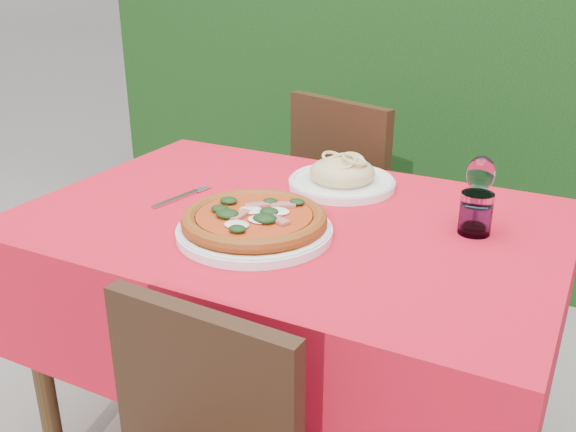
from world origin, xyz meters
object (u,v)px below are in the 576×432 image
at_px(chair_far, 355,204).
at_px(wine_glass, 480,177).
at_px(pasta_plate, 342,177).
at_px(water_glass, 476,215).
at_px(fork, 176,199).
at_px(pizza_plate, 254,223).

relative_size(chair_far, wine_glass, 5.60).
bearing_deg(pasta_plate, wine_glass, -11.93).
distance_m(water_glass, fork, 0.73).
xyz_separation_m(chair_far, pizza_plate, (0.09, -0.84, 0.26)).
xyz_separation_m(pizza_plate, fork, (-0.29, 0.10, -0.03)).
height_order(water_glass, fork, water_glass).
relative_size(pasta_plate, water_glass, 2.99).
bearing_deg(wine_glass, pasta_plate, 168.07).
xyz_separation_m(chair_far, wine_glass, (0.51, -0.54, 0.35)).
bearing_deg(pizza_plate, chair_far, 95.93).
distance_m(pizza_plate, pasta_plate, 0.38).
xyz_separation_m(chair_far, pasta_plate, (0.14, -0.46, 0.26)).
bearing_deg(pasta_plate, chair_far, 106.45).
distance_m(pasta_plate, fork, 0.44).
height_order(pasta_plate, water_glass, water_glass).
relative_size(chair_far, pasta_plate, 3.15).
bearing_deg(water_glass, fork, -169.07).
distance_m(chair_far, pasta_plate, 0.55).
bearing_deg(chair_far, wine_glass, 151.29).
bearing_deg(pasta_plate, water_glass, -20.68).
height_order(pizza_plate, wine_glass, wine_glass).
xyz_separation_m(pizza_plate, water_glass, (0.43, 0.24, 0.01)).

